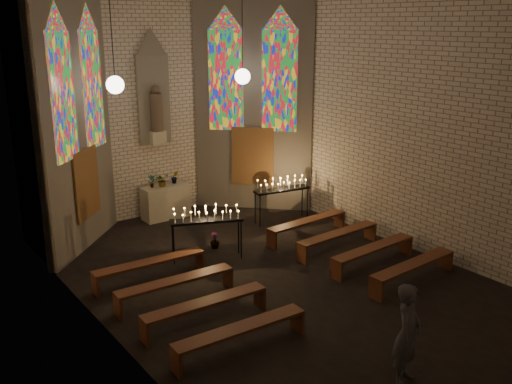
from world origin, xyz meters
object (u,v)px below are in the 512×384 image
(altar, at_px, (166,202))
(votive_stand_left, at_px, (206,216))
(aisle_flower_pot, at_px, (215,240))
(votive_stand_right, at_px, (282,187))
(visitor, at_px, (408,334))

(altar, height_order, votive_stand_left, votive_stand_left)
(aisle_flower_pot, bearing_deg, votive_stand_right, 12.59)
(aisle_flower_pot, height_order, votive_stand_right, votive_stand_right)
(altar, bearing_deg, aisle_flower_pot, -92.16)
(aisle_flower_pot, height_order, visitor, visitor)
(altar, xyz_separation_m, aisle_flower_pot, (-0.11, -2.91, -0.28))
(aisle_flower_pot, xyz_separation_m, visitor, (-0.59, -6.73, 0.65))
(votive_stand_left, bearing_deg, votive_stand_right, 41.92)
(votive_stand_left, bearing_deg, aisle_flower_pot, 66.13)
(visitor, bearing_deg, altar, 62.03)
(altar, height_order, visitor, visitor)
(votive_stand_left, bearing_deg, visitor, -67.30)
(votive_stand_left, bearing_deg, altar, 102.44)
(aisle_flower_pot, xyz_separation_m, votive_stand_right, (2.72, 0.61, 0.85))
(votive_stand_right, xyz_separation_m, visitor, (-3.31, -7.34, -0.20))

